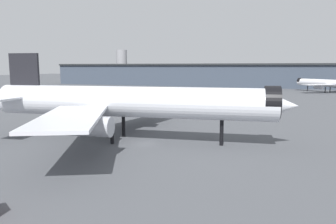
% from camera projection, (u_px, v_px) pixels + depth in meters
% --- Properties ---
extents(ground, '(900.00, 900.00, 0.00)m').
position_uv_depth(ground, '(145.00, 144.00, 59.13)').
color(ground, '#4C4F54').
extents(airliner_near_gate, '(60.03, 53.99, 16.71)m').
position_uv_depth(airliner_near_gate, '(129.00, 102.00, 60.71)').
color(airliner_near_gate, silver).
rests_on(airliner_near_gate, ground).
extents(airliner_far_taxiway, '(34.33, 30.46, 11.43)m').
position_uv_depth(airliner_far_taxiway, '(326.00, 83.00, 176.64)').
color(airliner_far_taxiway, white).
rests_on(airliner_far_taxiway, ground).
extents(terminal_building, '(256.56, 45.83, 27.09)m').
position_uv_depth(terminal_building, '(216.00, 75.00, 231.36)').
color(terminal_building, '#3D4756').
rests_on(terminal_building, ground).
extents(traffic_cone_near_nose, '(0.62, 0.62, 0.77)m').
position_uv_depth(traffic_cone_near_nose, '(229.00, 118.00, 85.57)').
color(traffic_cone_near_nose, '#F2600C').
rests_on(traffic_cone_near_nose, ground).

